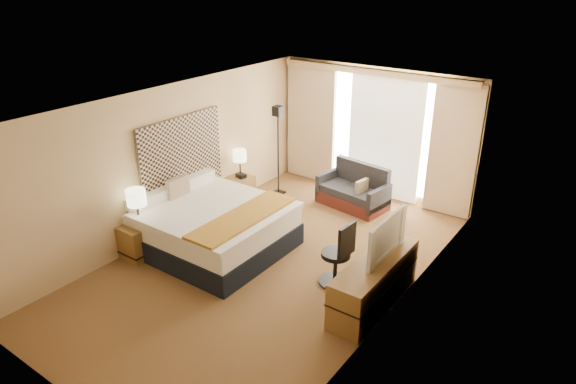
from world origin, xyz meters
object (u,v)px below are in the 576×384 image
Objects in this scene: nightstand_right at (239,191)px; floor_lamp at (278,133)px; nightstand_left at (139,241)px; desk_chair at (339,257)px; lamp_right at (240,156)px; media_dresser at (374,282)px; lamp_left at (136,198)px; television at (380,235)px; loveseat at (354,192)px; bed at (213,227)px.

nightstand_right is 1.38m from floor_lamp.
nightstand_right is (0.00, 2.50, 0.00)m from nightstand_left.
desk_chair is 3.40m from lamp_right.
lamp_left is at bearing -164.17° from media_dresser.
lamp_left reaches higher than nightstand_left.
media_dresser is at bearing -163.48° from television.
media_dresser is 1.74× the size of television.
floor_lamp reaches higher than lamp_right.
floor_lamp is 3.57m from desk_chair.
media_dresser is at bearing 15.83° from lamp_left.
media_dresser is 3.24m from loveseat.
lamp_left is 0.62× the size of television.
television is (3.59, 1.21, -0.05)m from lamp_left.
bed is 3.51× the size of lamp_left.
lamp_right is at bearing -114.36° from floor_lamp.
media_dresser reaches higher than nightstand_right.
media_dresser is 4.18m from floor_lamp.
lamp_right is at bearing 90.31° from nightstand_left.
bed reaches higher than loveseat.
floor_lamp reaches higher than television.
bed is (0.81, 0.90, 0.12)m from nightstand_left.
nightstand_right is at bearing 91.29° from lamp_left.
television is (-0.05, 0.18, 0.65)m from media_dresser.
loveseat is at bearing 33.13° from nightstand_right.
lamp_left reaches higher than bed.
desk_chair is (1.14, -2.55, 0.18)m from loveseat.
desk_chair is (3.04, 1.19, 0.18)m from nightstand_left.
lamp_left is at bearing 16.78° from nightstand_left.
desk_chair is at bearing -38.62° from floor_lamp.
nightstand_right is at bearing 116.75° from bed.
nightstand_left is at bearing -90.00° from nightstand_right.
floor_lamp reaches higher than media_dresser.
media_dresser is 2.90m from bed.
floor_lamp is at bearing 145.62° from media_dresser.
nightstand_left is 2.50m from nightstand_right.
bed reaches higher than media_dresser.
desk_chair is at bearing 94.36° from television.
television is (3.31, -2.12, -0.31)m from floor_lamp.
television reaches higher than nightstand_left.
loveseat is (1.09, 2.84, -0.12)m from bed.
television is at bearing -32.67° from floor_lamp.
nightstand_right is 0.54× the size of desk_chair.
lamp_left is (0.06, 0.02, 0.77)m from nightstand_left.
loveseat is at bearing 31.42° from lamp_right.
floor_lamp is (-3.36, 2.30, 0.96)m from media_dresser.
television is (3.66, -1.34, 0.02)m from lamp_right.
television reaches higher than loveseat.
media_dresser is at bearing -48.06° from loveseat.
lamp_right is (-0.07, 2.55, -0.07)m from lamp_left.
lamp_right is at bearing 116.15° from bed.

